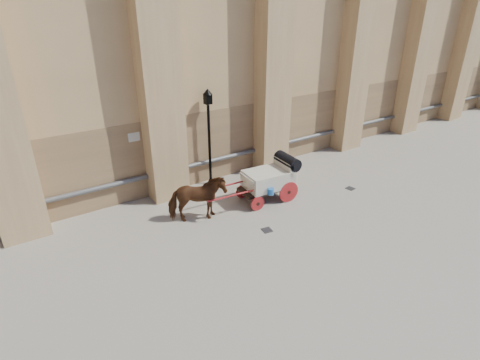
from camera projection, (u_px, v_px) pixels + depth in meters
ground at (242, 229)px, 12.53m from camera, size 90.00×90.00×0.00m
horse at (197, 199)px, 12.70m from camera, size 2.12×1.45×1.64m
carriage at (271, 177)px, 14.13m from camera, size 3.89×1.41×1.67m
street_lamp at (209, 135)px, 14.83m from camera, size 0.37×0.37×3.96m
drain_grate_near at (267, 230)px, 12.46m from camera, size 0.37×0.37×0.01m
drain_grate_far at (350, 188)px, 15.28m from camera, size 0.36×0.36×0.01m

